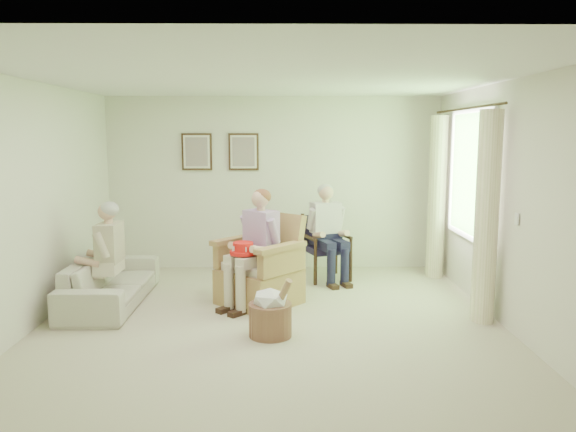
{
  "coord_description": "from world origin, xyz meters",
  "views": [
    {
      "loc": [
        0.12,
        -5.73,
        2.04
      ],
      "look_at": [
        0.2,
        1.05,
        1.05
      ],
      "focal_mm": 35.0,
      "sensor_mm": 36.0,
      "label": 1
    }
  ],
  "objects_px": {
    "person_wicker": "(259,240)",
    "person_sofa": "(105,250)",
    "red_hat": "(243,249)",
    "hatbox": "(270,312)",
    "person_dark": "(327,227)",
    "sofa": "(111,281)",
    "wood_armchair": "(326,244)",
    "wicker_armchair": "(259,275)"
  },
  "relations": [
    {
      "from": "wood_armchair",
      "to": "person_dark",
      "type": "bearing_deg",
      "value": -108.88
    },
    {
      "from": "red_hat",
      "to": "hatbox",
      "type": "distance_m",
      "value": 1.05
    },
    {
      "from": "wicker_armchair",
      "to": "hatbox",
      "type": "relative_size",
      "value": 1.69
    },
    {
      "from": "person_wicker",
      "to": "sofa",
      "type": "bearing_deg",
      "value": -142.0
    },
    {
      "from": "person_wicker",
      "to": "red_hat",
      "type": "distance_m",
      "value": 0.24
    },
    {
      "from": "wicker_armchair",
      "to": "person_dark",
      "type": "height_order",
      "value": "person_dark"
    },
    {
      "from": "wood_armchair",
      "to": "hatbox",
      "type": "relative_size",
      "value": 1.39
    },
    {
      "from": "person_wicker",
      "to": "person_sofa",
      "type": "relative_size",
      "value": 1.11
    },
    {
      "from": "person_wicker",
      "to": "person_sofa",
      "type": "xyz_separation_m",
      "value": [
        -1.8,
        -0.03,
        -0.11
      ]
    },
    {
      "from": "sofa",
      "to": "person_sofa",
      "type": "relative_size",
      "value": 1.56
    },
    {
      "from": "red_hat",
      "to": "hatbox",
      "type": "bearing_deg",
      "value": -69.14
    },
    {
      "from": "red_hat",
      "to": "wood_armchair",
      "type": "bearing_deg",
      "value": 54.04
    },
    {
      "from": "person_wicker",
      "to": "person_dark",
      "type": "distance_m",
      "value": 1.5
    },
    {
      "from": "hatbox",
      "to": "wicker_armchair",
      "type": "bearing_deg",
      "value": 97.79
    },
    {
      "from": "wicker_armchair",
      "to": "person_wicker",
      "type": "xyz_separation_m",
      "value": [
        0.0,
        -0.14,
        0.46
      ]
    },
    {
      "from": "person_wicker",
      "to": "hatbox",
      "type": "bearing_deg",
      "value": -38.94
    },
    {
      "from": "person_wicker",
      "to": "person_dark",
      "type": "height_order",
      "value": "person_wicker"
    },
    {
      "from": "wicker_armchair",
      "to": "person_sofa",
      "type": "relative_size",
      "value": 0.88
    },
    {
      "from": "wicker_armchair",
      "to": "hatbox",
      "type": "bearing_deg",
      "value": -40.03
    },
    {
      "from": "sofa",
      "to": "hatbox",
      "type": "xyz_separation_m",
      "value": [
        1.95,
        -1.14,
        -0.03
      ]
    },
    {
      "from": "person_dark",
      "to": "red_hat",
      "type": "xyz_separation_m",
      "value": [
        -1.07,
        -1.33,
        -0.04
      ]
    },
    {
      "from": "hatbox",
      "to": "wood_armchair",
      "type": "bearing_deg",
      "value": 72.48
    },
    {
      "from": "hatbox",
      "to": "person_sofa",
      "type": "bearing_deg",
      "value": 153.44
    },
    {
      "from": "wicker_armchair",
      "to": "wood_armchair",
      "type": "relative_size",
      "value": 1.22
    },
    {
      "from": "wicker_armchair",
      "to": "person_wicker",
      "type": "distance_m",
      "value": 0.48
    },
    {
      "from": "sofa",
      "to": "red_hat",
      "type": "height_order",
      "value": "red_hat"
    },
    {
      "from": "wicker_armchair",
      "to": "wood_armchair",
      "type": "bearing_deg",
      "value": 95.33
    },
    {
      "from": "person_wicker",
      "to": "hatbox",
      "type": "relative_size",
      "value": 2.13
    },
    {
      "from": "wood_armchair",
      "to": "person_wicker",
      "type": "distance_m",
      "value": 1.65
    },
    {
      "from": "sofa",
      "to": "wood_armchair",
      "type": "bearing_deg",
      "value": -65.77
    },
    {
      "from": "wood_armchair",
      "to": "sofa",
      "type": "height_order",
      "value": "wood_armchair"
    },
    {
      "from": "sofa",
      "to": "person_dark",
      "type": "distance_m",
      "value": 2.94
    },
    {
      "from": "sofa",
      "to": "hatbox",
      "type": "distance_m",
      "value": 2.26
    },
    {
      "from": "person_wicker",
      "to": "person_dark",
      "type": "bearing_deg",
      "value": 95.21
    },
    {
      "from": "person_dark",
      "to": "sofa",
      "type": "bearing_deg",
      "value": -177.34
    },
    {
      "from": "wood_armchair",
      "to": "person_wicker",
      "type": "xyz_separation_m",
      "value": [
        -0.9,
        -1.34,
        0.32
      ]
    },
    {
      "from": "red_hat",
      "to": "hatbox",
      "type": "relative_size",
      "value": 0.48
    },
    {
      "from": "wicker_armchair",
      "to": "person_dark",
      "type": "bearing_deg",
      "value": 91.64
    },
    {
      "from": "sofa",
      "to": "person_wicker",
      "type": "bearing_deg",
      "value": -94.17
    },
    {
      "from": "person_wicker",
      "to": "red_hat",
      "type": "bearing_deg",
      "value": -99.81
    },
    {
      "from": "red_hat",
      "to": "sofa",
      "type": "bearing_deg",
      "value": 170.64
    },
    {
      "from": "sofa",
      "to": "hatbox",
      "type": "height_order",
      "value": "hatbox"
    }
  ]
}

